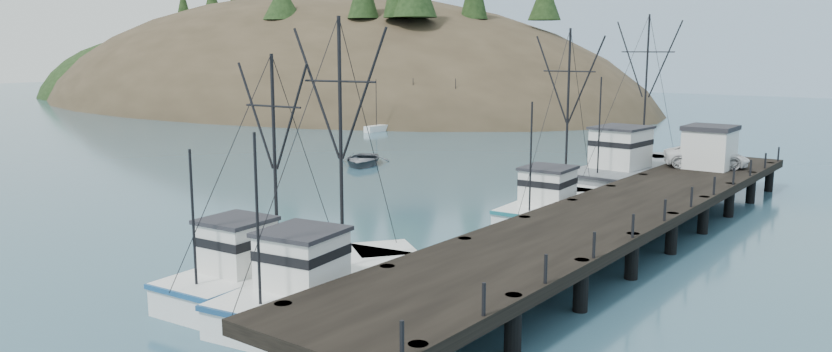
% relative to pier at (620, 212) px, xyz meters
% --- Properties ---
extents(ground, '(400.00, 400.00, 0.00)m').
position_rel_pier_xyz_m(ground, '(-14.00, -16.00, -1.69)').
color(ground, '#2D5265').
rests_on(ground, ground).
extents(pier, '(6.00, 44.00, 2.00)m').
position_rel_pier_xyz_m(pier, '(0.00, 0.00, 0.00)').
color(pier, black).
rests_on(pier, ground).
extents(headland, '(134.80, 78.00, 51.00)m').
position_rel_pier_xyz_m(headland, '(-88.95, 62.61, -6.24)').
color(headland, '#382D1E').
rests_on(headland, ground).
extents(distant_ridge_far, '(180.00, 25.00, 18.00)m').
position_rel_pier_xyz_m(distant_ridge_far, '(-54.00, 169.00, -1.69)').
color(distant_ridge_far, silver).
rests_on(distant_ridge_far, ground).
extents(moored_sailboats, '(21.59, 14.12, 6.35)m').
position_rel_pier_xyz_m(moored_sailboats, '(-46.15, 38.91, -1.36)').
color(moored_sailboats, white).
rests_on(moored_sailboats, ground).
extents(trawler_near, '(5.02, 11.15, 11.24)m').
position_rel_pier_xyz_m(trawler_near, '(-5.36, -15.23, -0.87)').
color(trawler_near, white).
rests_on(trawler_near, ground).
extents(trawler_mid, '(3.97, 9.76, 9.85)m').
position_rel_pier_xyz_m(trawler_mid, '(-8.55, -15.67, -0.87)').
color(trawler_mid, white).
rests_on(trawler_mid, ground).
extents(trawler_far, '(4.14, 10.93, 11.20)m').
position_rel_pier_xyz_m(trawler_far, '(-4.97, 3.15, -0.87)').
color(trawler_far, white).
rests_on(trawler_far, ground).
extents(work_vessel, '(5.17, 14.71, 12.41)m').
position_rel_pier_xyz_m(work_vessel, '(-5.09, 14.74, -0.46)').
color(work_vessel, slate).
rests_on(work_vessel, ground).
extents(pier_shed, '(3.00, 3.20, 2.80)m').
position_rel_pier_xyz_m(pier_shed, '(-0.11, 14.98, 1.73)').
color(pier_shed, silver).
rests_on(pier_shed, pier).
extents(pickup_truck, '(5.84, 4.45, 1.47)m').
position_rel_pier_xyz_m(pickup_truck, '(-0.37, 15.28, 1.05)').
color(pickup_truck, white).
rests_on(pickup_truck, pier).
extents(motorboat, '(6.70, 7.24, 1.22)m').
position_rel_pier_xyz_m(motorboat, '(-27.64, 11.88, -1.69)').
color(motorboat, '#54575E').
rests_on(motorboat, ground).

